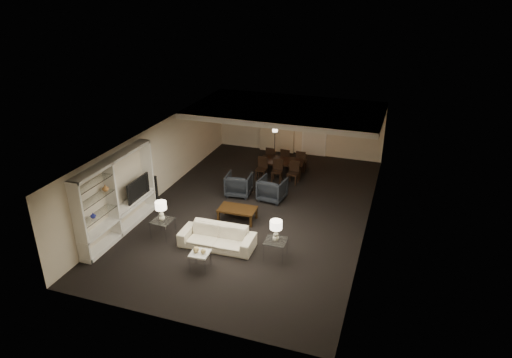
{
  "coord_description": "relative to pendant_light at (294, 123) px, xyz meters",
  "views": [
    {
      "loc": [
        4.21,
        -12.38,
        6.97
      ],
      "look_at": [
        0.0,
        0.0,
        1.1
      ],
      "focal_mm": 32.0,
      "sensor_mm": 36.0,
      "label": 1
    }
  ],
  "objects": [
    {
      "name": "side_table_left",
      "position": [
        -2.32,
        -5.92,
        -1.65
      ],
      "size": [
        0.61,
        0.61,
        0.54
      ],
      "primitive_type": null,
      "rotation": [
        0.0,
        0.0,
        -0.06
      ],
      "color": "silver",
      "rests_on": "floor"
    },
    {
      "name": "ceiling_soffit",
      "position": [
        -0.3,
        0.0,
        0.48
      ],
      "size": [
        7.0,
        4.0,
        0.2
      ],
      "primitive_type": "cube",
      "color": "silver",
      "rests_on": "ceiling"
    },
    {
      "name": "marble_table",
      "position": [
        -0.62,
        -7.02,
        -1.68
      ],
      "size": [
        0.51,
        0.51,
        0.48
      ],
      "primitive_type": null,
      "rotation": [
        0.0,
        0.0,
        0.06
      ],
      "color": "silver",
      "rests_on": "floor"
    },
    {
      "name": "curtains",
      "position": [
        -1.2,
        1.92,
        -0.72
      ],
      "size": [
        1.5,
        0.12,
        2.4
      ],
      "primitive_type": "cube",
      "color": "beige",
      "rests_on": "wall_back"
    },
    {
      "name": "chair_nl",
      "position": [
        -0.89,
        -1.14,
        -1.5
      ],
      "size": [
        0.4,
        0.4,
        0.85
      ],
      "primitive_type": null,
      "rotation": [
        0.0,
        0.0,
        -0.01
      ],
      "color": "black",
      "rests_on": "floor"
    },
    {
      "name": "vase_blue",
      "position": [
        -3.61,
        -7.21,
        -0.78
      ],
      "size": [
        0.15,
        0.15,
        0.16
      ],
      "primitive_type": "imported",
      "color": "navy",
      "rests_on": "media_unit"
    },
    {
      "name": "painting",
      "position": [
        1.8,
        1.96,
        -0.37
      ],
      "size": [
        0.95,
        0.04,
        0.65
      ],
      "primitive_type": "cube",
      "color": "#142D38",
      "rests_on": "wall_back"
    },
    {
      "name": "side_table_right",
      "position": [
        1.08,
        -5.92,
        -1.65
      ],
      "size": [
        0.59,
        0.59,
        0.54
      ],
      "primitive_type": null,
      "rotation": [
        0.0,
        0.0,
        0.02
      ],
      "color": "white",
      "rests_on": "floor"
    },
    {
      "name": "wall_right",
      "position": [
        3.2,
        -3.5,
        -0.67
      ],
      "size": [
        0.02,
        11.0,
        2.5
      ],
      "primitive_type": "cube",
      "color": "beige",
      "rests_on": "ground"
    },
    {
      "name": "dining_table",
      "position": [
        -0.29,
        -0.49,
        -1.63
      ],
      "size": [
        1.71,
        1.08,
        0.57
      ],
      "primitive_type": "imported",
      "rotation": [
        0.0,
        0.0,
        0.11
      ],
      "color": "black",
      "rests_on": "floor"
    },
    {
      "name": "coffee_table",
      "position": [
        -0.62,
        -4.32,
        -1.71
      ],
      "size": [
        1.17,
        0.7,
        0.41
      ],
      "primitive_type": null,
      "rotation": [
        0.0,
        0.0,
        0.03
      ],
      "color": "black",
      "rests_on": "floor"
    },
    {
      "name": "ceiling",
      "position": [
        -0.3,
        -3.5,
        0.58
      ],
      "size": [
        7.0,
        11.0,
        0.02
      ],
      "primitive_type": "cube",
      "color": "silver",
      "rests_on": "ground"
    },
    {
      "name": "vase_amber",
      "position": [
        -3.61,
        -6.56,
        -0.27
      ],
      "size": [
        0.18,
        0.18,
        0.19
      ],
      "primitive_type": "imported",
      "color": "#BC7C3E",
      "rests_on": "media_unit"
    },
    {
      "name": "chair_fl",
      "position": [
        -0.89,
        0.16,
        -1.5
      ],
      "size": [
        0.41,
        0.41,
        0.85
      ],
      "primitive_type": null,
      "rotation": [
        0.0,
        0.0,
        3.1
      ],
      "color": "black",
      "rests_on": "floor"
    },
    {
      "name": "chair_nr",
      "position": [
        0.31,
        -1.14,
        -1.5
      ],
      "size": [
        0.41,
        0.41,
        0.85
      ],
      "primitive_type": null,
      "rotation": [
        0.0,
        0.0,
        -0.06
      ],
      "color": "black",
      "rests_on": "floor"
    },
    {
      "name": "pendant_light",
      "position": [
        0.0,
        0.0,
        0.0
      ],
      "size": [
        0.52,
        0.52,
        0.24
      ],
      "primitive_type": "cylinder",
      "color": "#D8591E",
      "rests_on": "ceiling_soffit"
    },
    {
      "name": "chair_fm",
      "position": [
        -0.29,
        0.16,
        -1.5
      ],
      "size": [
        0.43,
        0.43,
        0.85
      ],
      "primitive_type": null,
      "rotation": [
        0.0,
        0.0,
        3.03
      ],
      "color": "black",
      "rests_on": "floor"
    },
    {
      "name": "table_lamp_left",
      "position": [
        -2.32,
        -5.92,
        -1.09
      ],
      "size": [
        0.35,
        0.35,
        0.59
      ],
      "primitive_type": null,
      "rotation": [
        0.0,
        0.0,
        0.08
      ],
      "color": "#ECE7C7",
      "rests_on": "side_table_left"
    },
    {
      "name": "gold_gourd_a",
      "position": [
        -0.72,
        -7.02,
        -1.36
      ],
      "size": [
        0.15,
        0.15,
        0.15
      ],
      "primitive_type": "sphere",
      "color": "#E4C479",
      "rests_on": "marble_table"
    },
    {
      "name": "floor_speaker",
      "position": [
        -3.5,
        -4.27,
        -1.39
      ],
      "size": [
        0.12,
        0.12,
        1.06
      ],
      "primitive_type": "cube",
      "rotation": [
        0.0,
        0.0,
        0.02
      ],
      "color": "black",
      "rests_on": "floor"
    },
    {
      "name": "armchair_left",
      "position": [
        -1.22,
        -2.62,
        -1.53
      ],
      "size": [
        0.91,
        0.94,
        0.78
      ],
      "primitive_type": "imported",
      "rotation": [
        0.0,
        0.0,
        3.24
      ],
      "color": "black",
      "rests_on": "floor"
    },
    {
      "name": "wall_front",
      "position": [
        -0.3,
        -9.0,
        -0.67
      ],
      "size": [
        7.0,
        0.02,
        2.5
      ],
      "primitive_type": "cube",
      "color": "beige",
      "rests_on": "ground"
    },
    {
      "name": "chair_nm",
      "position": [
        -0.29,
        -1.14,
        -1.5
      ],
      "size": [
        0.42,
        0.42,
        0.85
      ],
      "primitive_type": null,
      "rotation": [
        0.0,
        0.0,
        0.07
      ],
      "color": "black",
      "rests_on": "floor"
    },
    {
      "name": "chair_fr",
      "position": [
        0.31,
        0.16,
        -1.5
      ],
      "size": [
        0.4,
        0.4,
        0.85
      ],
      "primitive_type": null,
      "rotation": [
        0.0,
        0.0,
        3.16
      ],
      "color": "black",
      "rests_on": "floor"
    },
    {
      "name": "gold_gourd_b",
      "position": [
        -0.52,
        -7.02,
        -1.37
      ],
      "size": [
        0.13,
        0.13,
        0.13
      ],
      "primitive_type": "sphere",
      "color": "#DBBC74",
      "rests_on": "marble_table"
    },
    {
      "name": "media_unit",
      "position": [
        -3.61,
        -6.1,
        -0.74
      ],
      "size": [
        0.38,
        3.4,
        2.35
      ],
      "primitive_type": null,
      "color": "white",
      "rests_on": "wall_left"
    },
    {
      "name": "floor",
      "position": [
        -0.3,
        -3.5,
        -1.92
      ],
      "size": [
        11.0,
        11.0,
        0.0
      ],
      "primitive_type": "plane",
      "color": "black",
      "rests_on": "ground"
    },
    {
      "name": "table_lamp_right",
      "position": [
        1.08,
        -5.92,
        -1.09
      ],
      "size": [
        0.36,
        0.36,
        0.59
      ],
      "primitive_type": null,
      "rotation": [
        0.0,
        0.0,
        0.1
      ],
      "color": "beige",
      "rests_on": "side_table_right"
    },
    {
      "name": "wall_left",
      "position": [
        -3.8,
        -3.5,
        -0.67
      ],
      "size": [
        0.02,
        11.0,
        2.5
      ],
      "primitive_type": "cube",
      "color": "beige",
      "rests_on": "ground"
    },
    {
      "name": "armchair_right",
      "position": [
        -0.02,
        -2.62,
        -1.53
      ],
      "size": [
        0.93,
        0.95,
        0.78
      ],
      "primitive_type": "imported",
      "rotation": [
        0.0,
        0.0,
        3.02
      ],
      "color": "black",
      "rests_on": "floor"
    },
    {
      "name": "wall_back",
      "position": [
        -0.3,
        2.0,
        -0.67
      ],
      "size": [
        7.0,
        0.02,
        2.5
      ],
      "primitive_type": "cube",
      "color": "beige",
      "rests_on": "ground"
    },
    {
      "name": "door",
      "position": [
        0.4,
        1.97,
        -0.87
      ],
      "size": [
        0.9,
        0.05,
        2.1
      ],
      "primitive_type": "cube",
      "color": "silver",
      "rests_on": "wall_back"
    },
    {
      "name": "floor_lamp",
      "position": [
        -0.95,
        0.76,
        -1.19
      ],
      "size": [
        0.26,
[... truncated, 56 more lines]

